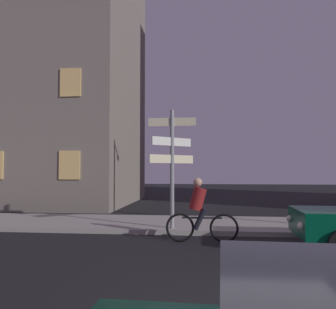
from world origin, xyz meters
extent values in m
cube|color=#9E9991|center=(0.00, 7.38, 0.07)|extent=(40.00, 3.14, 0.14)
cylinder|color=gray|center=(-1.37, 6.20, 1.85)|extent=(0.12, 0.12, 3.41)
cube|color=beige|center=(-1.37, 6.20, 3.20)|extent=(1.39, 0.03, 0.24)
cube|color=white|center=(-1.37, 6.20, 2.63)|extent=(1.04, 1.04, 0.24)
cube|color=beige|center=(-1.37, 6.20, 2.12)|extent=(1.17, 1.17, 0.24)
cylinder|color=black|center=(2.36, 5.08, 0.32)|extent=(0.64, 0.23, 0.64)
sphere|color=#F9EFCC|center=(1.58, 3.69, 0.64)|extent=(0.16, 0.16, 0.16)
sphere|color=#F9EFCC|center=(1.60, 4.83, 0.64)|extent=(0.16, 0.16, 0.16)
torus|color=black|center=(0.05, 4.95, 0.36)|extent=(0.72, 0.06, 0.72)
torus|color=black|center=(-1.05, 4.95, 0.36)|extent=(0.72, 0.06, 0.72)
cylinder|color=black|center=(-0.50, 4.95, 0.61)|extent=(1.00, 0.05, 0.04)
cylinder|color=maroon|center=(-0.60, 4.95, 1.08)|extent=(0.45, 0.32, 0.61)
sphere|color=tan|center=(-0.60, 4.95, 1.50)|extent=(0.22, 0.22, 0.22)
cylinder|color=black|center=(-0.55, 5.04, 0.58)|extent=(0.34, 0.12, 0.55)
cylinder|color=black|center=(-0.55, 4.86, 0.58)|extent=(0.34, 0.12, 0.55)
cube|color=slate|center=(-11.13, 14.54, 10.20)|extent=(13.52, 8.52, 20.41)
cube|color=#F2C672|center=(-6.06, 10.25, 2.00)|extent=(0.90, 0.06, 1.20)
cube|color=#F2C672|center=(-6.06, 10.25, 5.48)|extent=(0.90, 0.06, 1.20)
camera|label=1|loc=(-0.39, -4.06, 1.83)|focal=38.07mm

